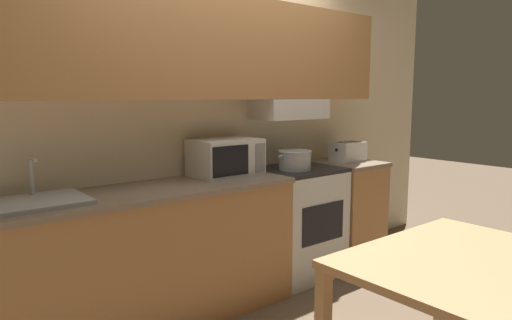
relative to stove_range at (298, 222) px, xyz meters
name	(u,v)px	position (x,y,z in m)	size (l,w,h in m)	color
ground_plane	(208,285)	(-0.70, 0.28, -0.45)	(16.00, 16.00, 0.00)	brown
wall_back	(212,87)	(-0.68, 0.21, 1.09)	(5.45, 0.38, 2.55)	beige
lower_counter_main	(155,256)	(-1.28, -0.01, 0.00)	(1.91, 0.60, 0.89)	#B27A47
lower_counter_right_stub	(345,211)	(0.58, -0.01, 0.00)	(0.51, 0.60, 0.89)	#B27A47
stove_range	(298,222)	(0.00, 0.00, 0.00)	(0.65, 0.56, 0.89)	silver
cooking_pot	(295,160)	(-0.09, -0.06, 0.53)	(0.34, 0.26, 0.15)	#B7BABF
microwave	(226,157)	(-0.66, 0.08, 0.58)	(0.48, 0.35, 0.27)	silver
toaster	(348,151)	(0.61, 0.00, 0.53)	(0.30, 0.20, 0.17)	silver
sink_basin	(40,201)	(-1.94, -0.01, 0.46)	(0.47, 0.42, 0.24)	#B7BABF
dining_table	(464,279)	(-0.61, -1.68, 0.21)	(1.10, 0.81, 0.76)	tan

